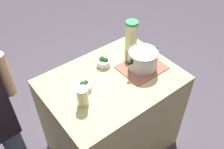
% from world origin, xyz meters
% --- Properties ---
extents(ground_plane, '(8.00, 8.00, 0.00)m').
position_xyz_m(ground_plane, '(0.00, 0.00, 0.00)').
color(ground_plane, '#504B58').
extents(counter_slab, '(1.07, 0.78, 0.92)m').
position_xyz_m(counter_slab, '(0.00, 0.00, 0.46)').
color(counter_slab, '#BDB97F').
rests_on(counter_slab, ground_plane).
extents(dish_cloth, '(0.36, 0.30, 0.01)m').
position_xyz_m(dish_cloth, '(-0.28, 0.04, 0.92)').
color(dish_cloth, '#AA644F').
rests_on(dish_cloth, counter_slab).
extents(cooking_pot, '(0.31, 0.24, 0.16)m').
position_xyz_m(cooking_pot, '(-0.28, 0.04, 1.01)').
color(cooking_pot, '#B7B7BC').
rests_on(cooking_pot, dish_cloth).
extents(lemonade_pitcher, '(0.11, 0.11, 0.29)m').
position_xyz_m(lemonade_pitcher, '(-0.37, -0.20, 1.06)').
color(lemonade_pitcher, '#DCE492').
rests_on(lemonade_pitcher, counter_slab).
extents(mason_jar, '(0.09, 0.09, 0.15)m').
position_xyz_m(mason_jar, '(0.32, 0.07, 0.99)').
color(mason_jar, beige).
rests_on(mason_jar, counter_slab).
extents(broccoli_bowl_front, '(0.11, 0.11, 0.08)m').
position_xyz_m(broccoli_bowl_front, '(0.23, -0.05, 0.95)').
color(broccoli_bowl_front, silver).
rests_on(broccoli_bowl_front, counter_slab).
extents(broccoli_bowl_center, '(0.12, 0.12, 0.08)m').
position_xyz_m(broccoli_bowl_center, '(-0.05, -0.18, 0.95)').
color(broccoli_bowl_center, silver).
rests_on(broccoli_bowl_center, counter_slab).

